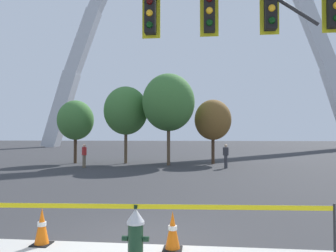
# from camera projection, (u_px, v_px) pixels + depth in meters

# --- Properties ---
(ground_plane) EXTENTS (240.00, 240.00, 0.00)m
(ground_plane) POSITION_uv_depth(u_px,v_px,m) (140.00, 243.00, 6.57)
(ground_plane) COLOR #333335
(fire_hydrant) EXTENTS (0.46, 0.48, 0.99)m
(fire_hydrant) POSITION_uv_depth(u_px,v_px,m) (136.00, 236.00, 5.53)
(fire_hydrant) COLOR black
(fire_hydrant) RESTS_ON ground
(caution_tape_barrier) EXTENTS (5.80, 0.40, 1.04)m
(caution_tape_barrier) POSITION_uv_depth(u_px,v_px,m) (160.00, 221.00, 5.52)
(caution_tape_barrier) COLOR #232326
(caution_tape_barrier) RESTS_ON ground
(traffic_cone_by_hydrant) EXTENTS (0.36, 0.36, 0.73)m
(traffic_cone_by_hydrant) POSITION_uv_depth(u_px,v_px,m) (173.00, 231.00, 6.20)
(traffic_cone_by_hydrant) COLOR black
(traffic_cone_by_hydrant) RESTS_ON ground
(traffic_cone_mid_sidewalk) EXTENTS (0.36, 0.36, 0.73)m
(traffic_cone_mid_sidewalk) POSITION_uv_depth(u_px,v_px,m) (42.00, 227.00, 6.47)
(traffic_cone_mid_sidewalk) COLOR black
(traffic_cone_mid_sidewalk) RESTS_ON ground
(traffic_signal_gantry) EXTENTS (7.82, 0.44, 6.00)m
(traffic_signal_gantry) POSITION_uv_depth(u_px,v_px,m) (290.00, 38.00, 7.46)
(traffic_signal_gantry) COLOR #232326
(traffic_signal_gantry) RESTS_ON ground
(monument_arch) EXTENTS (56.69, 2.57, 49.33)m
(monument_arch) POSITION_uv_depth(u_px,v_px,m) (195.00, 27.00, 58.70)
(monument_arch) COLOR silver
(monument_arch) RESTS_ON ground
(tree_far_left) EXTENTS (2.79, 2.79, 4.89)m
(tree_far_left) POSITION_uv_depth(u_px,v_px,m) (76.00, 120.00, 25.38)
(tree_far_left) COLOR #473323
(tree_far_left) RESTS_ON ground
(tree_left_mid) EXTENTS (3.40, 3.40, 5.95)m
(tree_left_mid) POSITION_uv_depth(u_px,v_px,m) (126.00, 111.00, 25.34)
(tree_left_mid) COLOR brown
(tree_left_mid) RESTS_ON ground
(tree_center_left) EXTENTS (3.81, 3.81, 6.67)m
(tree_center_left) POSITION_uv_depth(u_px,v_px,m) (169.00, 102.00, 23.79)
(tree_center_left) COLOR brown
(tree_center_left) RESTS_ON ground
(tree_center_right) EXTENTS (2.79, 2.79, 4.88)m
(tree_center_right) POSITION_uv_depth(u_px,v_px,m) (213.00, 120.00, 24.84)
(tree_center_right) COLOR #473323
(tree_center_right) RESTS_ON ground
(pedestrian_walking_left) EXTENTS (0.38, 0.39, 1.59)m
(pedestrian_walking_left) POSITION_uv_depth(u_px,v_px,m) (84.00, 156.00, 21.83)
(pedestrian_walking_left) COLOR brown
(pedestrian_walking_left) RESTS_ON ground
(pedestrian_standing_center) EXTENTS (0.38, 0.29, 1.59)m
(pedestrian_standing_center) POSITION_uv_depth(u_px,v_px,m) (226.00, 156.00, 21.50)
(pedestrian_standing_center) COLOR #38383D
(pedestrian_standing_center) RESTS_ON ground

